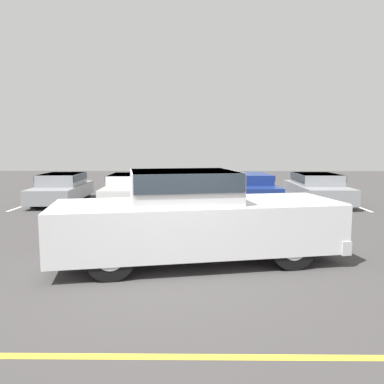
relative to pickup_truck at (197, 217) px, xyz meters
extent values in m
plane|color=#423F3F|center=(-0.46, -0.85, -0.93)|extent=(60.00, 60.00, 0.00)
cube|color=white|center=(-6.94, 8.31, -0.93)|extent=(0.12, 4.87, 0.01)
cube|color=white|center=(-4.28, 8.31, -0.93)|extent=(0.12, 4.87, 0.01)
cube|color=white|center=(-1.62, 8.31, -0.93)|extent=(0.12, 4.87, 0.01)
cube|color=white|center=(1.04, 8.31, -0.93)|extent=(0.12, 4.87, 0.01)
cube|color=white|center=(3.71, 8.31, -0.93)|extent=(0.12, 4.87, 0.01)
cube|color=white|center=(6.37, 8.31, -0.93)|extent=(0.12, 4.87, 0.01)
cube|color=yellow|center=(-0.01, -3.57, -0.93)|extent=(9.02, 0.12, 0.01)
cube|color=silver|center=(-0.01, 0.00, -0.18)|extent=(5.97, 2.98, 0.96)
cube|color=silver|center=(-0.29, -0.06, 0.62)|extent=(2.35, 2.14, 0.64)
cube|color=#2D3842|center=(-0.29, -0.06, 0.77)|extent=(2.33, 2.19, 0.35)
cube|color=silver|center=(1.75, 0.34, 0.26)|extent=(2.43, 2.23, 0.14)
cube|color=silver|center=(2.71, 0.52, -0.54)|extent=(0.57, 1.98, 0.28)
cylinder|color=black|center=(1.52, 1.10, -0.48)|extent=(0.95, 0.48, 0.91)
cylinder|color=#ADADB2|center=(1.52, 1.10, -0.48)|extent=(0.55, 0.42, 0.50)
cylinder|color=black|center=(1.82, -0.45, -0.48)|extent=(0.95, 0.48, 0.91)
cylinder|color=#ADADB2|center=(1.82, -0.45, -0.48)|extent=(0.55, 0.42, 0.50)
cylinder|color=black|center=(-1.84, 0.45, -0.48)|extent=(0.95, 0.48, 0.91)
cylinder|color=#ADADB2|center=(-1.84, 0.45, -0.48)|extent=(0.55, 0.42, 0.50)
cylinder|color=black|center=(-1.55, -1.10, -0.48)|extent=(0.95, 0.48, 0.91)
cylinder|color=#ADADB2|center=(-1.55, -1.10, -0.48)|extent=(0.55, 0.42, 0.50)
cube|color=gray|center=(-5.70, 8.13, -0.47)|extent=(1.94, 4.43, 0.57)
cube|color=gray|center=(-5.71, 8.22, 0.06)|extent=(1.62, 2.34, 0.48)
cube|color=#2D3842|center=(-5.71, 8.22, 0.15)|extent=(1.69, 2.30, 0.29)
cylinder|color=black|center=(-4.91, 6.91, -0.62)|extent=(0.27, 0.64, 0.63)
cylinder|color=#ADADB2|center=(-4.91, 6.91, -0.62)|extent=(0.26, 0.36, 0.35)
cylinder|color=black|center=(-6.35, 6.83, -0.62)|extent=(0.27, 0.64, 0.63)
cylinder|color=#ADADB2|center=(-6.35, 6.83, -0.62)|extent=(0.26, 0.36, 0.35)
cylinder|color=black|center=(-5.05, 9.43, -0.62)|extent=(0.27, 0.64, 0.63)
cylinder|color=#ADADB2|center=(-5.05, 9.43, -0.62)|extent=(0.26, 0.36, 0.35)
cylinder|color=black|center=(-6.49, 9.35, -0.62)|extent=(0.27, 0.64, 0.63)
cylinder|color=#ADADB2|center=(-6.49, 9.35, -0.62)|extent=(0.26, 0.36, 0.35)
cube|color=silver|center=(-2.89, 8.42, -0.47)|extent=(1.98, 4.78, 0.56)
cube|color=silver|center=(-2.89, 8.51, 0.03)|extent=(1.67, 2.51, 0.44)
cube|color=#2D3842|center=(-2.89, 8.51, 0.12)|extent=(1.74, 2.46, 0.26)
cylinder|color=black|center=(-2.06, 7.08, -0.61)|extent=(0.25, 0.65, 0.64)
cylinder|color=#ADADB2|center=(-2.06, 7.08, -0.61)|extent=(0.25, 0.36, 0.35)
cylinder|color=black|center=(-3.61, 7.02, -0.61)|extent=(0.25, 0.65, 0.64)
cylinder|color=#ADADB2|center=(-3.61, 7.02, -0.61)|extent=(0.25, 0.36, 0.35)
cylinder|color=black|center=(-2.16, 9.81, -0.61)|extent=(0.25, 0.65, 0.64)
cylinder|color=#ADADB2|center=(-2.16, 9.81, -0.61)|extent=(0.25, 0.36, 0.35)
cylinder|color=black|center=(-3.71, 9.76, -0.61)|extent=(0.25, 0.65, 0.64)
cylinder|color=#ADADB2|center=(-3.71, 9.76, -0.61)|extent=(0.25, 0.36, 0.35)
cube|color=silver|center=(-0.30, 8.55, -0.43)|extent=(1.96, 4.37, 0.65)
cube|color=silver|center=(-0.30, 8.64, 0.11)|extent=(1.63, 2.31, 0.42)
cube|color=#2D3842|center=(-0.30, 8.64, 0.19)|extent=(1.70, 2.27, 0.25)
cylinder|color=black|center=(0.36, 7.27, -0.60)|extent=(0.25, 0.67, 0.66)
cylinder|color=#ADADB2|center=(0.36, 7.27, -0.60)|extent=(0.25, 0.37, 0.36)
cylinder|color=black|center=(-1.11, 7.36, -0.60)|extent=(0.25, 0.67, 0.66)
cylinder|color=#ADADB2|center=(-1.11, 7.36, -0.60)|extent=(0.25, 0.37, 0.36)
cylinder|color=black|center=(0.50, 9.75, -0.60)|extent=(0.25, 0.67, 0.66)
cylinder|color=#ADADB2|center=(0.50, 9.75, -0.60)|extent=(0.25, 0.37, 0.36)
cylinder|color=black|center=(-0.96, 9.83, -0.60)|extent=(0.25, 0.67, 0.66)
cylinder|color=#ADADB2|center=(-0.96, 9.83, -0.60)|extent=(0.25, 0.37, 0.36)
cube|color=navy|center=(2.29, 8.51, -0.45)|extent=(2.00, 4.51, 0.62)
cube|color=navy|center=(2.29, 8.60, 0.07)|extent=(1.69, 2.38, 0.41)
cube|color=#2D3842|center=(2.29, 8.60, 0.15)|extent=(1.76, 2.33, 0.25)
cylinder|color=black|center=(3.12, 7.26, -0.62)|extent=(0.25, 0.64, 0.63)
cylinder|color=#ADADB2|center=(3.12, 7.26, -0.62)|extent=(0.25, 0.35, 0.34)
cylinder|color=black|center=(1.57, 7.19, -0.62)|extent=(0.25, 0.64, 0.63)
cylinder|color=#ADADB2|center=(1.57, 7.19, -0.62)|extent=(0.25, 0.35, 0.34)
cylinder|color=black|center=(3.02, 9.83, -0.62)|extent=(0.25, 0.64, 0.63)
cylinder|color=#ADADB2|center=(3.02, 9.83, -0.62)|extent=(0.25, 0.35, 0.34)
cylinder|color=black|center=(1.46, 9.77, -0.62)|extent=(0.25, 0.64, 0.63)
cylinder|color=#ADADB2|center=(1.46, 9.77, -0.62)|extent=(0.25, 0.35, 0.34)
cube|color=gray|center=(5.04, 8.08, -0.45)|extent=(1.87, 4.37, 0.62)
cube|color=gray|center=(5.04, 8.16, 0.08)|extent=(1.63, 2.28, 0.45)
cube|color=#2D3842|center=(5.04, 8.16, 0.17)|extent=(1.70, 2.24, 0.27)
cylinder|color=black|center=(5.80, 6.81, -0.62)|extent=(0.24, 0.63, 0.63)
cylinder|color=#ADADB2|center=(5.80, 6.81, -0.62)|extent=(0.25, 0.35, 0.35)
cylinder|color=black|center=(4.25, 6.82, -0.62)|extent=(0.24, 0.63, 0.63)
cylinder|color=#ADADB2|center=(4.25, 6.82, -0.62)|extent=(0.25, 0.35, 0.35)
cylinder|color=black|center=(5.83, 9.33, -0.62)|extent=(0.24, 0.63, 0.63)
cylinder|color=#ADADB2|center=(5.83, 9.33, -0.62)|extent=(0.25, 0.35, 0.35)
cylinder|color=black|center=(4.28, 9.35, -0.62)|extent=(0.24, 0.63, 0.63)
cylinder|color=#ADADB2|center=(4.28, 9.35, -0.62)|extent=(0.25, 0.35, 0.35)
cube|color=#B7B2A8|center=(3.01, 11.15, -0.86)|extent=(1.65, 0.20, 0.14)
camera|label=1|loc=(-0.04, -7.52, 1.42)|focal=35.00mm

